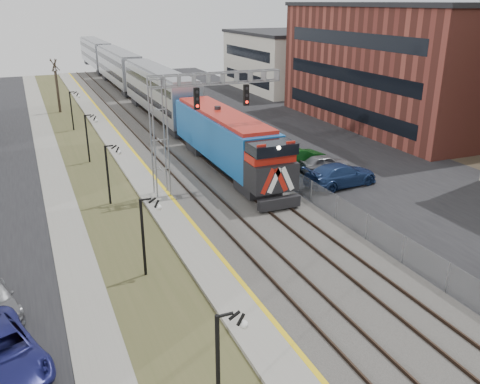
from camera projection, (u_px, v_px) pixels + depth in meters
sidewalk at (54, 178)px, 38.22m from camera, size 2.00×120.00×0.08m
grass_median at (95, 173)px, 39.32m from camera, size 4.00×120.00×0.06m
platform at (134, 167)px, 40.39m from camera, size 2.00×120.00×0.24m
ballast_bed at (193, 160)px, 42.23m from camera, size 8.00×120.00×0.20m
parking_lot at (318, 146)px, 46.66m from camera, size 16.00×120.00×0.04m
platform_edge at (144, 164)px, 40.67m from camera, size 0.24×120.00×0.01m
track_near at (170, 161)px, 41.44m from camera, size 1.58×120.00×0.15m
track_far at (210, 156)px, 42.72m from camera, size 1.58×120.00×0.15m
train at (130, 76)px, 69.14m from camera, size 3.00×85.85×5.33m
signal_gantry at (184, 114)px, 33.24m from camera, size 9.00×1.07×8.15m
lampposts at (142, 236)px, 24.24m from camera, size 0.14×62.14×4.00m
fence at (240, 147)px, 43.52m from camera, size 0.04×120.00×1.60m
buildings_east at (476, 74)px, 46.28m from camera, size 16.00×76.00×15.00m
car_lot_d at (341, 175)px, 36.33m from camera, size 5.86×2.91×1.64m
car_lot_e at (325, 164)px, 39.34m from camera, size 4.13×1.96×1.36m
car_lot_f at (297, 158)px, 40.25m from camera, size 5.24×2.60×1.65m
car_street_a at (0, 352)px, 18.14m from camera, size 4.02×5.89×1.50m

